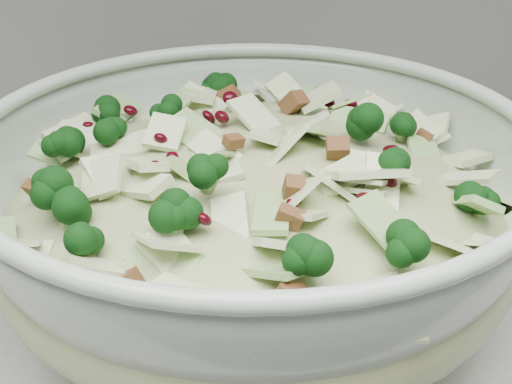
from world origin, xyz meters
TOP-DOWN VIEW (x-y plane):
  - mixing_bowl at (-0.16, 1.60)m, footprint 0.49×0.49m
  - salad at (-0.16, 1.60)m, footprint 0.50×0.50m

SIDE VIEW (x-z plane):
  - mixing_bowl at x=-0.16m, z-range 0.90..1.07m
  - salad at x=-0.16m, z-range 0.93..1.10m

